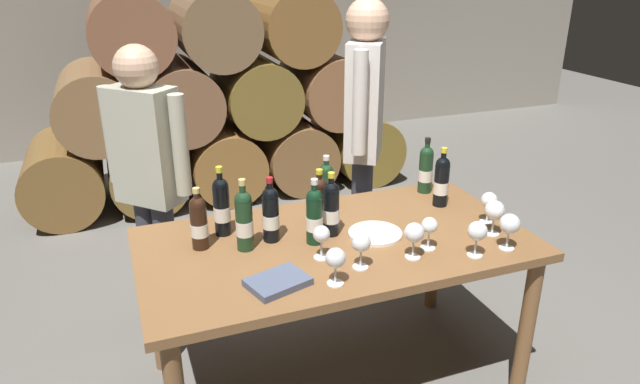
{
  "coord_description": "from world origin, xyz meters",
  "views": [
    {
      "loc": [
        -0.85,
        -2.05,
        1.91
      ],
      "look_at": [
        0.0,
        0.2,
        0.91
      ],
      "focal_mm": 32.02,
      "sensor_mm": 36.0,
      "label": 1
    }
  ],
  "objects_px": {
    "wine_bottle_3": "(426,169)",
    "tasting_notebook": "(278,282)",
    "wine_bottle_8": "(319,202)",
    "sommelier_presenting": "(364,123)",
    "wine_bottle_9": "(332,208)",
    "wine_glass_5": "(361,244)",
    "taster_seated_left": "(149,172)",
    "wine_bottle_0": "(326,186)",
    "wine_bottle_6": "(314,216)",
    "wine_bottle_1": "(222,206)",
    "dining_table": "(336,258)",
    "wine_bottle_5": "(271,214)",
    "wine_glass_3": "(336,259)",
    "wine_glass_0": "(495,211)",
    "wine_bottle_7": "(244,220)",
    "serving_plate": "(375,233)",
    "wine_glass_1": "(429,227)",
    "wine_bottle_4": "(442,181)",
    "wine_bottle_2": "(199,222)",
    "wine_glass_8": "(489,201)",
    "wine_glass_6": "(414,234)",
    "wine_glass_2": "(477,232)",
    "wine_glass_4": "(510,225)"
  },
  "relations": [
    {
      "from": "wine_bottle_0",
      "to": "wine_bottle_3",
      "type": "xyz_separation_m",
      "value": [
        0.57,
        0.03,
        0.01
      ]
    },
    {
      "from": "wine_glass_1",
      "to": "taster_seated_left",
      "type": "xyz_separation_m",
      "value": [
        -1.04,
        0.93,
        0.06
      ]
    },
    {
      "from": "wine_bottle_2",
      "to": "wine_glass_5",
      "type": "height_order",
      "value": "wine_bottle_2"
    },
    {
      "from": "wine_bottle_8",
      "to": "wine_bottle_9",
      "type": "height_order",
      "value": "wine_bottle_9"
    },
    {
      "from": "wine_bottle_6",
      "to": "sommelier_presenting",
      "type": "height_order",
      "value": "sommelier_presenting"
    },
    {
      "from": "wine_bottle_0",
      "to": "wine_glass_1",
      "type": "bearing_deg",
      "value": -64.36
    },
    {
      "from": "wine_glass_2",
      "to": "wine_glass_8",
      "type": "relative_size",
      "value": 1.03
    },
    {
      "from": "wine_bottle_7",
      "to": "wine_glass_8",
      "type": "xyz_separation_m",
      "value": [
        1.11,
        -0.14,
        -0.03
      ]
    },
    {
      "from": "wine_bottle_2",
      "to": "wine_glass_2",
      "type": "relative_size",
      "value": 1.76
    },
    {
      "from": "wine_bottle_4",
      "to": "wine_glass_1",
      "type": "bearing_deg",
      "value": -127.63
    },
    {
      "from": "wine_bottle_5",
      "to": "wine_glass_8",
      "type": "xyz_separation_m",
      "value": [
        0.99,
        -0.18,
        -0.02
      ]
    },
    {
      "from": "wine_glass_4",
      "to": "wine_glass_8",
      "type": "xyz_separation_m",
      "value": [
        0.08,
        0.25,
        -0.01
      ]
    },
    {
      "from": "wine_bottle_8",
      "to": "wine_bottle_0",
      "type": "bearing_deg",
      "value": 59.21
    },
    {
      "from": "wine_bottle_5",
      "to": "wine_bottle_7",
      "type": "height_order",
      "value": "wine_bottle_7"
    },
    {
      "from": "serving_plate",
      "to": "wine_bottle_7",
      "type": "bearing_deg",
      "value": 172.16
    },
    {
      "from": "wine_bottle_1",
      "to": "wine_glass_1",
      "type": "relative_size",
      "value": 2.21
    },
    {
      "from": "wine_bottle_5",
      "to": "serving_plate",
      "type": "height_order",
      "value": "wine_bottle_5"
    },
    {
      "from": "wine_glass_6",
      "to": "wine_glass_1",
      "type": "bearing_deg",
      "value": 25.13
    },
    {
      "from": "wine_bottle_5",
      "to": "wine_glass_3",
      "type": "distance_m",
      "value": 0.45
    },
    {
      "from": "tasting_notebook",
      "to": "taster_seated_left",
      "type": "height_order",
      "value": "taster_seated_left"
    },
    {
      "from": "wine_bottle_9",
      "to": "tasting_notebook",
      "type": "relative_size",
      "value": 1.33
    },
    {
      "from": "wine_glass_0",
      "to": "tasting_notebook",
      "type": "height_order",
      "value": "wine_glass_0"
    },
    {
      "from": "wine_bottle_0",
      "to": "taster_seated_left",
      "type": "height_order",
      "value": "taster_seated_left"
    },
    {
      "from": "wine_bottle_3",
      "to": "tasting_notebook",
      "type": "bearing_deg",
      "value": -148.24
    },
    {
      "from": "wine_glass_8",
      "to": "wine_bottle_4",
      "type": "bearing_deg",
      "value": 111.4
    },
    {
      "from": "wine_bottle_1",
      "to": "sommelier_presenting",
      "type": "xyz_separation_m",
      "value": [
        0.92,
        0.51,
        0.15
      ]
    },
    {
      "from": "tasting_notebook",
      "to": "wine_bottle_3",
      "type": "bearing_deg",
      "value": 14.77
    },
    {
      "from": "wine_bottle_0",
      "to": "wine_bottle_4",
      "type": "relative_size",
      "value": 0.93
    },
    {
      "from": "wine_glass_3",
      "to": "wine_bottle_5",
      "type": "bearing_deg",
      "value": 105.9
    },
    {
      "from": "wine_bottle_0",
      "to": "wine_glass_5",
      "type": "height_order",
      "value": "wine_bottle_0"
    },
    {
      "from": "wine_bottle_3",
      "to": "sommelier_presenting",
      "type": "bearing_deg",
      "value": 113.13
    },
    {
      "from": "wine_bottle_0",
      "to": "wine_bottle_5",
      "type": "bearing_deg",
      "value": -147.14
    },
    {
      "from": "wine_bottle_1",
      "to": "wine_bottle_7",
      "type": "relative_size",
      "value": 1.01
    },
    {
      "from": "wine_bottle_1",
      "to": "serving_plate",
      "type": "xyz_separation_m",
      "value": [
        0.63,
        -0.25,
        -0.13
      ]
    },
    {
      "from": "wine_bottle_9",
      "to": "taster_seated_left",
      "type": "distance_m",
      "value": 0.97
    },
    {
      "from": "wine_bottle_9",
      "to": "tasting_notebook",
      "type": "distance_m",
      "value": 0.49
    },
    {
      "from": "wine_bottle_5",
      "to": "wine_glass_0",
      "type": "distance_m",
      "value": 0.98
    },
    {
      "from": "wine_bottle_8",
      "to": "taster_seated_left",
      "type": "relative_size",
      "value": 0.18
    },
    {
      "from": "wine_bottle_8",
      "to": "taster_seated_left",
      "type": "height_order",
      "value": "taster_seated_left"
    },
    {
      "from": "wine_bottle_8",
      "to": "sommelier_presenting",
      "type": "bearing_deg",
      "value": 50.24
    },
    {
      "from": "wine_glass_0",
      "to": "tasting_notebook",
      "type": "distance_m",
      "value": 1.03
    },
    {
      "from": "wine_bottle_7",
      "to": "wine_bottle_1",
      "type": "bearing_deg",
      "value": 108.67
    },
    {
      "from": "wine_glass_6",
      "to": "tasting_notebook",
      "type": "xyz_separation_m",
      "value": [
        -0.58,
        -0.01,
        -0.1
      ]
    },
    {
      "from": "taster_seated_left",
      "to": "wine_bottle_9",
      "type": "bearing_deg",
      "value": -42.59
    },
    {
      "from": "wine_glass_5",
      "to": "taster_seated_left",
      "type": "xyz_separation_m",
      "value": [
        -0.71,
        0.97,
        0.05
      ]
    },
    {
      "from": "dining_table",
      "to": "wine_bottle_0",
      "type": "xyz_separation_m",
      "value": [
        0.08,
        0.32,
        0.21
      ]
    },
    {
      "from": "wine_bottle_2",
      "to": "wine_bottle_6",
      "type": "height_order",
      "value": "wine_bottle_6"
    },
    {
      "from": "wine_glass_5",
      "to": "wine_bottle_5",
      "type": "bearing_deg",
      "value": 126.36
    },
    {
      "from": "wine_bottle_0",
      "to": "wine_bottle_6",
      "type": "relative_size",
      "value": 0.94
    },
    {
      "from": "wine_bottle_1",
      "to": "wine_bottle_9",
      "type": "relative_size",
      "value": 1.09
    }
  ]
}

